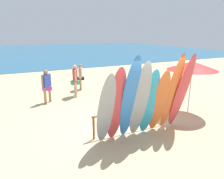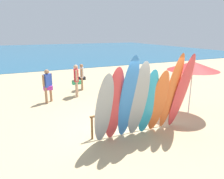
# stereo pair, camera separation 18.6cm
# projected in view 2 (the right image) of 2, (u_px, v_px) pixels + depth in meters

# --- Properties ---
(ground) EXTENTS (60.00, 60.00, 0.00)m
(ground) POSITION_uv_depth(u_px,v_px,m) (57.00, 68.00, 19.40)
(ground) COLOR tan
(ocean_water) EXTENTS (60.00, 40.00, 0.02)m
(ocean_water) POSITION_uv_depth(u_px,v_px,m) (36.00, 51.00, 35.74)
(ocean_water) COLOR #235B7F
(ocean_water) RESTS_ON ground
(surfboard_rack) EXTENTS (3.11, 0.07, 0.77)m
(surfboard_rack) POSITION_uv_depth(u_px,v_px,m) (134.00, 113.00, 6.98)
(surfboard_rack) COLOR brown
(surfboard_rack) RESTS_ON ground
(surfboard_grey_0) EXTENTS (0.61, 0.70, 2.21)m
(surfboard_grey_0) POSITION_uv_depth(u_px,v_px,m) (104.00, 110.00, 5.89)
(surfboard_grey_0) COLOR #999EA3
(surfboard_grey_0) RESTS_ON ground
(surfboard_red_1) EXTENTS (0.56, 0.69, 2.36)m
(surfboard_red_1) POSITION_uv_depth(u_px,v_px,m) (114.00, 106.00, 6.02)
(surfboard_red_1) COLOR #D13D42
(surfboard_red_1) RESTS_ON ground
(surfboard_blue_2) EXTENTS (0.57, 0.94, 2.66)m
(surfboard_blue_2) POSITION_uv_depth(u_px,v_px,m) (128.00, 100.00, 6.04)
(surfboard_blue_2) COLOR #337AD1
(surfboard_blue_2) RESTS_ON ground
(surfboard_grey_3) EXTENTS (0.63, 0.87, 2.49)m
(surfboard_grey_3) POSITION_uv_depth(u_px,v_px,m) (138.00, 101.00, 6.20)
(surfboard_grey_3) COLOR #999EA3
(surfboard_grey_3) RESTS_ON ground
(surfboard_teal_4) EXTENTS (0.59, 0.64, 2.21)m
(surfboard_teal_4) POSITION_uv_depth(u_px,v_px,m) (148.00, 103.00, 6.46)
(surfboard_teal_4) COLOR #289EC6
(surfboard_teal_4) RESTS_ON ground
(surfboard_orange_5) EXTENTS (0.60, 0.73, 2.16)m
(surfboard_orange_5) POSITION_uv_depth(u_px,v_px,m) (158.00, 102.00, 6.61)
(surfboard_orange_5) COLOR orange
(surfboard_orange_5) RESTS_ON ground
(surfboard_orange_6) EXTENTS (0.52, 0.84, 2.65)m
(surfboard_orange_6) POSITION_uv_depth(u_px,v_px,m) (171.00, 93.00, 6.71)
(surfboard_orange_6) COLOR orange
(surfboard_orange_6) RESTS_ON ground
(surfboard_red_7) EXTENTS (0.47, 0.89, 2.63)m
(surfboard_red_7) POSITION_uv_depth(u_px,v_px,m) (181.00, 93.00, 6.79)
(surfboard_red_7) COLOR #D13D42
(surfboard_red_7) RESTS_ON ground
(beachgoer_photographing) EXTENTS (0.43, 0.61, 1.64)m
(beachgoer_photographing) POSITION_uv_depth(u_px,v_px,m) (76.00, 78.00, 10.64)
(beachgoer_photographing) COLOR tan
(beachgoer_photographing) RESTS_ON ground
(beachgoer_strolling) EXTENTS (0.39, 0.54, 1.48)m
(beachgoer_strolling) POSITION_uv_depth(u_px,v_px,m) (82.00, 75.00, 11.91)
(beachgoer_strolling) COLOR #9E704C
(beachgoer_strolling) RESTS_ON ground
(beachgoer_midbeach) EXTENTS (0.48, 0.41, 1.57)m
(beachgoer_midbeach) POSITION_uv_depth(u_px,v_px,m) (48.00, 84.00, 9.71)
(beachgoer_midbeach) COLOR #9E704C
(beachgoer_midbeach) RESTS_ON ground
(beach_chair_red) EXTENTS (0.53, 0.70, 0.82)m
(beach_chair_red) POSITION_uv_depth(u_px,v_px,m) (172.00, 94.00, 9.72)
(beach_chair_red) COLOR #B7B7BC
(beach_chair_red) RESTS_ON ground
(beach_umbrella) EXTENTS (1.95, 1.95, 2.13)m
(beach_umbrella) POSITION_uv_depth(u_px,v_px,m) (193.00, 66.00, 8.06)
(beach_umbrella) COLOR silver
(beach_umbrella) RESTS_ON ground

